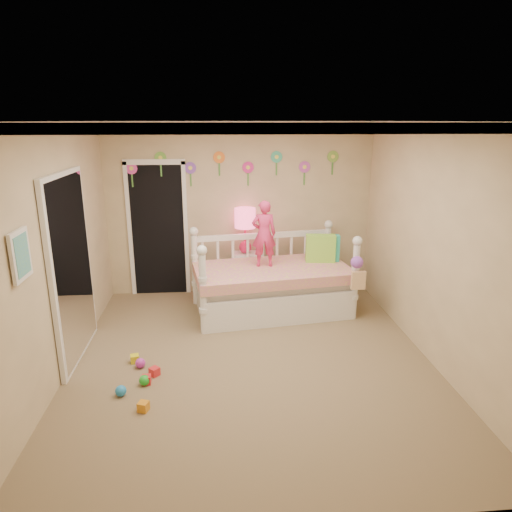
{
  "coord_description": "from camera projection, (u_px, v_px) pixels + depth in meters",
  "views": [
    {
      "loc": [
        -0.36,
        -4.68,
        2.61
      ],
      "look_at": [
        0.1,
        0.6,
        1.05
      ],
      "focal_mm": 32.38,
      "sensor_mm": 36.0,
      "label": 1
    }
  ],
  "objects": [
    {
      "name": "floor",
      "position": [
        252.0,
        360.0,
        5.24
      ],
      "size": [
        4.0,
        4.5,
        0.01
      ],
      "primitive_type": "cube",
      "color": "#7F684C",
      "rests_on": "ground"
    },
    {
      "name": "ceiling",
      "position": [
        251.0,
        121.0,
        4.5
      ],
      "size": [
        4.0,
        4.5,
        0.01
      ],
      "primitive_type": "cube",
      "color": "white",
      "rests_on": "floor"
    },
    {
      "name": "back_wall",
      "position": [
        240.0,
        210.0,
        7.02
      ],
      "size": [
        4.0,
        0.01,
        2.6
      ],
      "primitive_type": "cube",
      "color": "tan",
      "rests_on": "floor"
    },
    {
      "name": "left_wall",
      "position": [
        56.0,
        254.0,
        4.7
      ],
      "size": [
        0.01,
        4.5,
        2.6
      ],
      "primitive_type": "cube",
      "color": "tan",
      "rests_on": "floor"
    },
    {
      "name": "right_wall",
      "position": [
        434.0,
        245.0,
        5.03
      ],
      "size": [
        0.01,
        4.5,
        2.6
      ],
      "primitive_type": "cube",
      "color": "tan",
      "rests_on": "floor"
    },
    {
      "name": "crown_molding",
      "position": [
        251.0,
        125.0,
        4.51
      ],
      "size": [
        4.0,
        4.5,
        0.06
      ],
      "primitive_type": null,
      "color": "white",
      "rests_on": "ceiling"
    },
    {
      "name": "daybed",
      "position": [
        272.0,
        271.0,
        6.43
      ],
      "size": [
        2.3,
        1.45,
        1.17
      ],
      "primitive_type": null,
      "rotation": [
        0.0,
        0.0,
        0.14
      ],
      "color": "white",
      "rests_on": "floor"
    },
    {
      "name": "pillow_turquoise",
      "position": [
        326.0,
        248.0,
        6.64
      ],
      "size": [
        0.39,
        0.17,
        0.38
      ],
      "primitive_type": "cube",
      "rotation": [
        0.0,
        0.0,
        -0.1
      ],
      "color": "#22AE89",
      "rests_on": "daybed"
    },
    {
      "name": "pillow_lime",
      "position": [
        320.0,
        248.0,
        6.6
      ],
      "size": [
        0.43,
        0.2,
        0.4
      ],
      "primitive_type": "cube",
      "rotation": [
        0.0,
        0.0,
        -0.12
      ],
      "color": "#91DD43",
      "rests_on": "daybed"
    },
    {
      "name": "child",
      "position": [
        264.0,
        234.0,
        6.33
      ],
      "size": [
        0.34,
        0.22,
        0.92
      ],
      "primitive_type": "imported",
      "rotation": [
        0.0,
        0.0,
        3.14
      ],
      "color": "#E83470",
      "rests_on": "daybed"
    },
    {
      "name": "nightstand",
      "position": [
        245.0,
        274.0,
        7.13
      ],
      "size": [
        0.41,
        0.32,
        0.67
      ],
      "primitive_type": "cube",
      "rotation": [
        0.0,
        0.0,
        -0.03
      ],
      "color": "white",
      "rests_on": "floor"
    },
    {
      "name": "table_lamp",
      "position": [
        245.0,
        224.0,
        6.9
      ],
      "size": [
        0.31,
        0.31,
        0.69
      ],
      "color": "#E91F5A",
      "rests_on": "nightstand"
    },
    {
      "name": "closet_doorway",
      "position": [
        158.0,
        229.0,
        6.98
      ],
      "size": [
        0.9,
        0.04,
        2.07
      ],
      "primitive_type": "cube",
      "color": "black",
      "rests_on": "back_wall"
    },
    {
      "name": "flower_decals",
      "position": [
        234.0,
        168.0,
        6.82
      ],
      "size": [
        3.4,
        0.02,
        0.5
      ],
      "primitive_type": null,
      "color": "#B2668C",
      "rests_on": "back_wall"
    },
    {
      "name": "mirror_closet",
      "position": [
        72.0,
        268.0,
        5.07
      ],
      "size": [
        0.07,
        1.3,
        2.1
      ],
      "primitive_type": "cube",
      "color": "white",
      "rests_on": "left_wall"
    },
    {
      "name": "wall_picture",
      "position": [
        20.0,
        255.0,
        3.78
      ],
      "size": [
        0.05,
        0.34,
        0.42
      ],
      "primitive_type": "cube",
      "color": "white",
      "rests_on": "left_wall"
    },
    {
      "name": "hanging_bag",
      "position": [
        357.0,
        274.0,
        5.93
      ],
      "size": [
        0.2,
        0.16,
        0.36
      ],
      "primitive_type": null,
      "color": "beige",
      "rests_on": "daybed"
    },
    {
      "name": "toy_scatter",
      "position": [
        151.0,
        382.0,
        4.68
      ],
      "size": [
        1.14,
        1.48,
        0.11
      ],
      "primitive_type": null,
      "rotation": [
        0.0,
        0.0,
        0.3
      ],
      "color": "#996666",
      "rests_on": "floor"
    }
  ]
}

